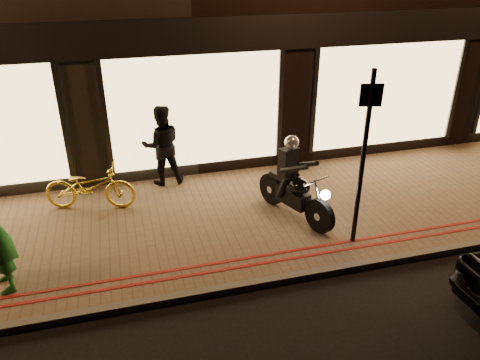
% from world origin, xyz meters
% --- Properties ---
extents(ground, '(90.00, 90.00, 0.00)m').
position_xyz_m(ground, '(0.00, 0.00, 0.00)').
color(ground, black).
rests_on(ground, ground).
extents(sidewalk, '(50.00, 4.00, 0.12)m').
position_xyz_m(sidewalk, '(0.00, 2.00, 0.06)').
color(sidewalk, brown).
rests_on(sidewalk, ground).
extents(kerb_stone, '(50.00, 0.14, 0.12)m').
position_xyz_m(kerb_stone, '(0.00, 0.05, 0.06)').
color(kerb_stone, '#59544C').
rests_on(kerb_stone, ground).
extents(red_kerb_lines, '(50.00, 0.26, 0.01)m').
position_xyz_m(red_kerb_lines, '(0.00, 0.55, 0.12)').
color(red_kerb_lines, maroon).
rests_on(red_kerb_lines, sidewalk).
extents(motorcycle, '(0.88, 1.85, 1.59)m').
position_xyz_m(motorcycle, '(1.39, 1.74, 0.73)').
color(motorcycle, black).
rests_on(motorcycle, sidewalk).
extents(sign_post, '(0.35, 0.11, 3.00)m').
position_xyz_m(sign_post, '(2.10, 0.67, 1.80)').
color(sign_post, black).
rests_on(sign_post, sidewalk).
extents(bicycle_gold, '(1.84, 1.02, 0.91)m').
position_xyz_m(bicycle_gold, '(-2.29, 3.07, 0.58)').
color(bicycle_gold, yellow).
rests_on(bicycle_gold, sidewalk).
extents(person_dark, '(0.86, 0.68, 1.73)m').
position_xyz_m(person_dark, '(-0.79, 3.80, 0.98)').
color(person_dark, black).
rests_on(person_dark, sidewalk).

